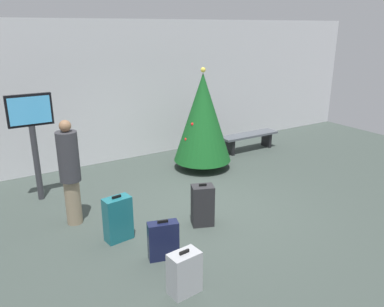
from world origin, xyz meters
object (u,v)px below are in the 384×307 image
Objects in this scene: flight_info_kiosk at (32,128)px; waiting_bench at (249,138)px; suitcase_3 at (203,205)px; suitcase_2 at (118,219)px; holiday_tree at (203,118)px; traveller_0 at (70,171)px; suitcase_0 at (184,273)px; suitcase_1 at (163,240)px.

waiting_bench is at bearing 2.84° from flight_info_kiosk.
suitcase_2 is at bearing 168.34° from suitcase_3.
holiday_tree reaches higher than traveller_0.
suitcase_0 reaches higher than waiting_bench.
flight_info_kiosk is at bearing 130.29° from suitcase_3.
holiday_tree reaches higher than flight_info_kiosk.
suitcase_2 is (0.46, -0.95, -0.62)m from traveller_0.
holiday_tree reaches higher than suitcase_2.
suitcase_3 is (-1.58, -2.42, -0.91)m from holiday_tree.
suitcase_0 is at bearing -98.94° from suitcase_1.
holiday_tree reaches higher than waiting_bench.
waiting_bench is at bearing 39.95° from suitcase_3.
suitcase_0 is 0.86m from suitcase_1.
holiday_tree is 3.82m from flight_info_kiosk.
flight_info_kiosk is at bearing 176.81° from holiday_tree.
suitcase_2 is at bearing 98.08° from suitcase_0.
suitcase_0 is at bearing -75.15° from traveller_0.
suitcase_3 is at bearing 49.51° from suitcase_0.
traveller_0 is 2.43× the size of suitcase_3.
flight_info_kiosk is at bearing -177.16° from waiting_bench.
suitcase_3 is (1.21, 1.42, 0.07)m from suitcase_0.
suitcase_3 reaches higher than waiting_bench.
flight_info_kiosk is at bearing 108.39° from suitcase_2.
holiday_tree reaches higher than suitcase_0.
traveller_0 reaches higher than suitcase_3.
suitcase_1 is at bearing -70.16° from flight_info_kiosk.
suitcase_3 is at bearing -33.16° from traveller_0.
suitcase_2 is (-0.24, 1.72, 0.08)m from suitcase_0.
flight_info_kiosk is 4.34m from suitcase_0.
suitcase_2 is at bearing 113.63° from suitcase_1.
suitcase_2 reaches higher than suitcase_1.
waiting_bench is at bearing 14.59° from holiday_tree.
suitcase_3 is at bearing -140.05° from waiting_bench.
suitcase_1 is (1.15, -3.19, -1.19)m from flight_info_kiosk.
suitcase_3 is at bearing 27.66° from suitcase_1.
suitcase_3 is (1.45, -0.30, -0.01)m from suitcase_2.
waiting_bench is at bearing 42.73° from suitcase_0.
suitcase_2 is at bearing -152.09° from waiting_bench.
traveller_0 is 2.12m from suitcase_1.
suitcase_3 is (-3.48, -2.91, 0.00)m from waiting_bench.
suitcase_0 is 0.99× the size of suitcase_1.
waiting_bench is at bearing 27.91° from suitcase_2.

